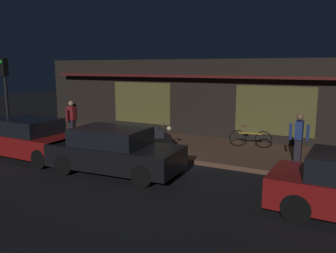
{
  "coord_description": "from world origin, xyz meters",
  "views": [
    {
      "loc": [
        6.11,
        -9.39,
        3.28
      ],
      "look_at": [
        -0.31,
        2.4,
        0.95
      ],
      "focal_mm": 37.13,
      "sensor_mm": 36.0,
      "label": 1
    }
  ],
  "objects_px": {
    "traffic_light_pole": "(5,86)",
    "parked_car_far": "(114,151)",
    "person_photographer": "(72,119)",
    "parked_car_near": "(30,139)",
    "motorcycle": "(151,135)",
    "bicycle_parked": "(250,138)",
    "person_bystander": "(299,138)"
  },
  "relations": [
    {
      "from": "parked_car_near",
      "to": "bicycle_parked",
      "type": "bearing_deg",
      "value": 35.82
    },
    {
      "from": "parked_car_near",
      "to": "parked_car_far",
      "type": "distance_m",
      "value": 3.8
    },
    {
      "from": "person_bystander",
      "to": "parked_car_near",
      "type": "relative_size",
      "value": 0.41
    },
    {
      "from": "person_bystander",
      "to": "motorcycle",
      "type": "bearing_deg",
      "value": -177.59
    },
    {
      "from": "motorcycle",
      "to": "person_photographer",
      "type": "bearing_deg",
      "value": -176.96
    },
    {
      "from": "bicycle_parked",
      "to": "person_photographer",
      "type": "relative_size",
      "value": 0.98
    },
    {
      "from": "traffic_light_pole",
      "to": "person_photographer",
      "type": "bearing_deg",
      "value": 41.68
    },
    {
      "from": "motorcycle",
      "to": "parked_car_near",
      "type": "bearing_deg",
      "value": -139.78
    },
    {
      "from": "person_photographer",
      "to": "traffic_light_pole",
      "type": "xyz_separation_m",
      "value": [
        -1.91,
        -1.7,
        1.45
      ]
    },
    {
      "from": "bicycle_parked",
      "to": "person_bystander",
      "type": "height_order",
      "value": "person_bystander"
    },
    {
      "from": "traffic_light_pole",
      "to": "parked_car_near",
      "type": "distance_m",
      "value": 3.16
    },
    {
      "from": "parked_car_near",
      "to": "traffic_light_pole",
      "type": "bearing_deg",
      "value": 158.4
    },
    {
      "from": "person_photographer",
      "to": "traffic_light_pole",
      "type": "height_order",
      "value": "traffic_light_pole"
    },
    {
      "from": "bicycle_parked",
      "to": "person_bystander",
      "type": "distance_m",
      "value": 2.73
    },
    {
      "from": "parked_car_far",
      "to": "traffic_light_pole",
      "type": "bearing_deg",
      "value": 171.17
    },
    {
      "from": "traffic_light_pole",
      "to": "parked_car_near",
      "type": "xyz_separation_m",
      "value": [
        2.43,
        -0.96,
        -1.77
      ]
    },
    {
      "from": "parked_car_near",
      "to": "person_photographer",
      "type": "bearing_deg",
      "value": 101.01
    },
    {
      "from": "bicycle_parked",
      "to": "traffic_light_pole",
      "type": "relative_size",
      "value": 0.45
    },
    {
      "from": "traffic_light_pole",
      "to": "bicycle_parked",
      "type": "bearing_deg",
      "value": 23.02
    },
    {
      "from": "motorcycle",
      "to": "traffic_light_pole",
      "type": "distance_m",
      "value": 6.39
    },
    {
      "from": "traffic_light_pole",
      "to": "parked_car_far",
      "type": "relative_size",
      "value": 0.85
    },
    {
      "from": "motorcycle",
      "to": "parked_car_near",
      "type": "height_order",
      "value": "parked_car_near"
    },
    {
      "from": "motorcycle",
      "to": "traffic_light_pole",
      "type": "height_order",
      "value": "traffic_light_pole"
    },
    {
      "from": "person_photographer",
      "to": "parked_car_far",
      "type": "distance_m",
      "value": 5.08
    },
    {
      "from": "traffic_light_pole",
      "to": "parked_car_near",
      "type": "height_order",
      "value": "traffic_light_pole"
    },
    {
      "from": "motorcycle",
      "to": "bicycle_parked",
      "type": "xyz_separation_m",
      "value": [
        3.32,
        1.98,
        -0.14
      ]
    },
    {
      "from": "person_bystander",
      "to": "traffic_light_pole",
      "type": "height_order",
      "value": "traffic_light_pole"
    },
    {
      "from": "parked_car_far",
      "to": "motorcycle",
      "type": "bearing_deg",
      "value": 98.03
    },
    {
      "from": "person_photographer",
      "to": "traffic_light_pole",
      "type": "distance_m",
      "value": 2.94
    },
    {
      "from": "parked_car_far",
      "to": "person_photographer",
      "type": "bearing_deg",
      "value": 148.28
    },
    {
      "from": "traffic_light_pole",
      "to": "parked_car_far",
      "type": "height_order",
      "value": "traffic_light_pole"
    },
    {
      "from": "motorcycle",
      "to": "bicycle_parked",
      "type": "distance_m",
      "value": 3.87
    }
  ]
}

